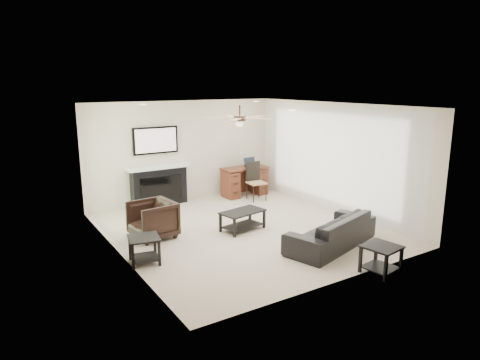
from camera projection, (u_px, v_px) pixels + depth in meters
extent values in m
plane|color=beige|center=(242.00, 229.00, 8.73)|extent=(5.50, 5.50, 0.00)
cube|color=white|center=(242.00, 105.00, 8.18)|extent=(5.00, 5.50, 0.04)
cube|color=beige|center=(184.00, 151.00, 10.72)|extent=(5.00, 0.04, 2.50)
cube|color=beige|center=(344.00, 201.00, 6.19)|extent=(5.00, 0.04, 2.50)
cube|color=beige|center=(117.00, 185.00, 7.16)|extent=(0.04, 5.50, 2.50)
cube|color=beige|center=(335.00, 158.00, 9.75)|extent=(0.04, 5.50, 2.50)
cube|color=silver|center=(330.00, 158.00, 9.81)|extent=(0.04, 5.10, 2.40)
cube|color=#93BC89|center=(96.00, 179.00, 8.50)|extent=(0.04, 1.80, 2.10)
cylinder|color=#382619|center=(240.00, 118.00, 8.31)|extent=(1.40, 1.40, 0.30)
imported|color=black|center=(331.00, 231.00, 7.78)|extent=(2.16, 1.32, 0.59)
imported|color=black|center=(153.00, 220.00, 8.19)|extent=(0.87, 0.85, 0.72)
cube|color=black|center=(243.00, 220.00, 8.66)|extent=(0.98, 0.66, 0.40)
cube|color=black|center=(381.00, 259.00, 6.69)|extent=(0.59, 0.59, 0.45)
cube|color=black|center=(144.00, 250.00, 7.07)|extent=(0.59, 0.59, 0.45)
cube|color=black|center=(158.00, 167.00, 10.26)|extent=(1.52, 0.34, 1.91)
cube|color=#412410|center=(245.00, 181.00, 11.28)|extent=(1.22, 0.56, 0.76)
cube|color=black|center=(256.00, 182.00, 10.80)|extent=(0.46, 0.48, 0.97)
cube|color=black|center=(252.00, 162.00, 11.26)|extent=(0.33, 0.24, 0.23)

